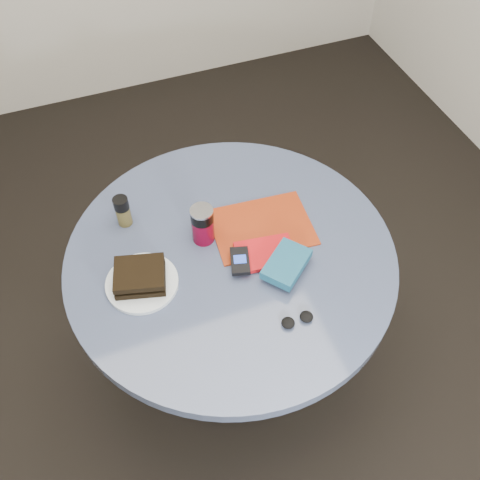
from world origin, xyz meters
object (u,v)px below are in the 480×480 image
object	(u,v)px
mp3_player	(240,261)
soda_can	(203,225)
sandwich	(140,276)
red_book	(265,253)
novel	(286,264)
pepper_grinder	(123,211)
table	(231,283)
headphones	(297,320)
plate	(142,283)
magazine	(262,227)

from	to	relation	value
mp3_player	soda_can	bearing A→B (deg)	115.57
sandwich	red_book	world-z (taller)	sandwich
sandwich	novel	distance (m)	0.42
pepper_grinder	sandwich	bearing A→B (deg)	-92.26
table	headphones	size ratio (longest dim) A/B	10.84
table	mp3_player	xyz separation A→B (m)	(0.01, -0.06, 0.19)
pepper_grinder	headphones	world-z (taller)	pepper_grinder
soda_can	headphones	world-z (taller)	soda_can
plate	sandwich	world-z (taller)	sandwich
table	novel	xyz separation A→B (m)	(0.13, -0.12, 0.20)
table	mp3_player	bearing A→B (deg)	-81.21
magazine	headphones	distance (m)	0.35
plate	magazine	size ratio (longest dim) A/B	0.68
plate	magazine	bearing A→B (deg)	10.63
sandwich	soda_can	world-z (taller)	soda_can
magazine	novel	world-z (taller)	novel
magazine	headphones	world-z (taller)	headphones
plate	magazine	xyz separation A→B (m)	(0.40, 0.08, -0.00)
sandwich	red_book	size ratio (longest dim) A/B	0.97
mp3_player	table	bearing A→B (deg)	98.79
mp3_player	sandwich	bearing A→B (deg)	171.54
magazine	mp3_player	distance (m)	0.17
table	headphones	xyz separation A→B (m)	(0.09, -0.29, 0.17)
table	magazine	distance (m)	0.22
sandwich	pepper_grinder	world-z (taller)	pepper_grinder
sandwich	table	bearing A→B (deg)	2.75
plate	pepper_grinder	world-z (taller)	pepper_grinder
mp3_player	red_book	bearing A→B (deg)	6.23
magazine	headphones	size ratio (longest dim) A/B	3.32
soda_can	table	bearing A→B (deg)	-55.14
plate	novel	bearing A→B (deg)	-14.20
plate	headphones	xyz separation A→B (m)	(0.37, -0.27, 0.00)
mp3_player	headphones	distance (m)	0.24
plate	red_book	world-z (taller)	red_book
novel	magazine	bearing A→B (deg)	51.48
mp3_player	headphones	bearing A→B (deg)	-70.68
sandwich	plate	bearing A→B (deg)	-62.35
headphones	sandwich	bearing A→B (deg)	143.47
plate	soda_can	bearing A→B (deg)	24.36
plate	sandwich	distance (m)	0.03
pepper_grinder	table	bearing A→B (deg)	-40.68
pepper_grinder	headphones	size ratio (longest dim) A/B	1.16
magazine	mp3_player	size ratio (longest dim) A/B	2.90
table	plate	bearing A→B (deg)	-176.73
magazine	mp3_player	xyz separation A→B (m)	(-0.12, -0.12, 0.02)
pepper_grinder	headphones	distance (m)	0.63
red_book	table	bearing A→B (deg)	161.25
sandwich	headphones	bearing A→B (deg)	-36.53
soda_can	red_book	xyz separation A→B (m)	(0.15, -0.13, -0.05)
sandwich	novel	xyz separation A→B (m)	(0.41, -0.11, -0.00)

